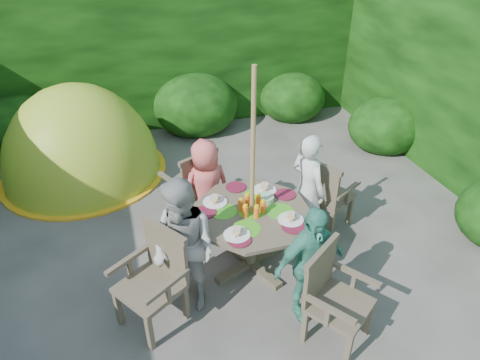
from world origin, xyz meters
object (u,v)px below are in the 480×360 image
object	(u,v)px
child_front	(309,264)
garden_chair_right	(325,193)
child_right	(307,189)
patio_table	(252,220)
garden_chair_left	(156,277)
garden_chair_front	(333,296)
dome_tent	(86,174)
child_left	(184,248)
garden_chair_back	(193,184)
parasol_pole	(252,179)
child_back	(206,188)

from	to	relation	value
child_front	garden_chair_right	bearing A→B (deg)	47.94
garden_chair_right	child_right	bearing A→B (deg)	79.49
patio_table	garden_chair_left	size ratio (longest dim) A/B	1.74
garden_chair_front	child_right	size ratio (longest dim) A/B	0.67
child_right	dome_tent	bearing A→B (deg)	28.80
child_left	patio_table	bearing A→B (deg)	75.33
garden_chair_left	garden_chair_back	distance (m)	1.55
parasol_pole	dome_tent	world-z (taller)	parasol_pole
patio_table	garden_chair_left	distance (m)	1.11
patio_table	child_right	xyz separation A→B (m)	(0.74, 0.29, 0.05)
garden_chair_right	child_back	xyz separation A→B (m)	(-1.32, 0.35, 0.11)
garden_chair_right	child_back	world-z (taller)	child_back
garden_chair_left	child_back	world-z (taller)	child_back
parasol_pole	child_right	size ratio (longest dim) A/B	1.67
garden_chair_front	child_right	bearing A→B (deg)	39.74
garden_chair_back	garden_chair_front	distance (m)	2.20
garden_chair_back	dome_tent	bearing A→B (deg)	-74.23
garden_chair_back	child_left	size ratio (longest dim) A/B	0.67
patio_table	garden_chair_left	xyz separation A→B (m)	(-1.03, -0.39, -0.11)
garden_chair_right	child_front	world-z (taller)	child_front
child_right	child_left	distance (m)	1.60
garden_chair_left	garden_chair_front	size ratio (longest dim) A/B	1.05
parasol_pole	child_back	bearing A→B (deg)	111.64
dome_tent	garden_chair_right	bearing A→B (deg)	-43.16
parasol_pole	garden_chair_back	size ratio (longest dim) A/B	2.41
garden_chair_back	child_front	bearing A→B (deg)	85.82
patio_table	parasol_pole	bearing A→B (deg)	-145.56
patio_table	child_back	xyz separation A→B (m)	(-0.30, 0.74, -0.02)
garden_chair_back	child_left	bearing A→B (deg)	49.75
garden_chair_left	child_back	distance (m)	1.35
parasol_pole	child_right	bearing A→B (deg)	21.64
patio_table	garden_chair_back	distance (m)	1.10
child_front	parasol_pole	bearing A→B (deg)	102.33
patio_table	garden_chair_front	xyz separation A→B (m)	(0.39, -1.04, -0.14)
patio_table	garden_chair_front	world-z (taller)	garden_chair_front
child_front	child_back	bearing A→B (deg)	102.33
patio_table	garden_chair_back	xyz separation A→B (m)	(-0.40, 1.02, -0.12)
parasol_pole	child_back	size ratio (longest dim) A/B	1.86
patio_table	parasol_pole	world-z (taller)	parasol_pole
patio_table	child_right	distance (m)	0.80
child_right	garden_chair_right	bearing A→B (deg)	-89.70
garden_chair_left	child_back	xyz separation A→B (m)	(0.73, 1.13, 0.10)
patio_table	child_front	world-z (taller)	child_front
patio_table	garden_chair_back	size ratio (longest dim) A/B	1.77
child_left	parasol_pole	bearing A→B (deg)	75.26
parasol_pole	child_right	world-z (taller)	parasol_pole
garden_chair_left	garden_chair_back	size ratio (longest dim) A/B	1.02
garden_chair_left	garden_chair_back	world-z (taller)	garden_chair_left
garden_chair_right	patio_table	bearing A→B (deg)	81.04
parasol_pole	child_front	xyz separation A→B (m)	(0.29, -0.74, -0.50)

